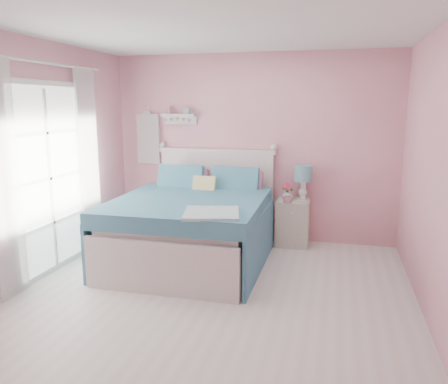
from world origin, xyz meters
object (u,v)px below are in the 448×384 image
at_px(vase, 287,195).
at_px(teacup, 287,199).
at_px(table_lamp, 303,176).
at_px(bed, 194,226).
at_px(nightstand, 293,223).

bearing_deg(vase, teacup, -83.11).
height_order(table_lamp, teacup, table_lamp).
distance_m(bed, nightstand, 1.43).
height_order(bed, table_lamp, bed).
distance_m(bed, vase, 1.38).
bearing_deg(table_lamp, teacup, -132.12).
bearing_deg(vase, nightstand, 11.10).
xyz_separation_m(nightstand, table_lamp, (0.12, 0.05, 0.64)).
relative_size(nightstand, table_lamp, 1.31).
relative_size(nightstand, teacup, 5.85).
bearing_deg(nightstand, teacup, -112.79).
distance_m(vase, teacup, 0.14).
bearing_deg(nightstand, bed, -142.37).
bearing_deg(table_lamp, nightstand, -157.67).
relative_size(nightstand, vase, 4.00).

